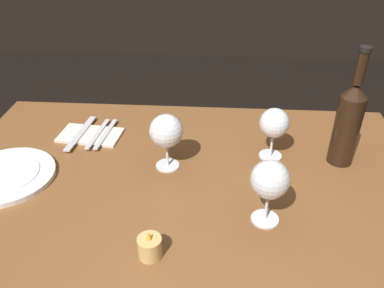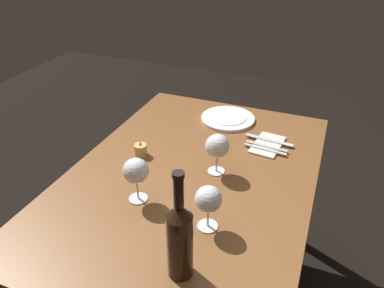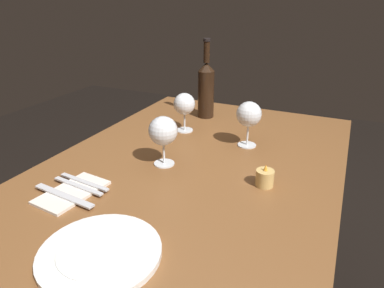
{
  "view_description": "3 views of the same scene",
  "coord_description": "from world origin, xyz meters",
  "px_view_note": "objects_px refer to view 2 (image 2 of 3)",
  "views": [
    {
      "loc": [
        -0.08,
        0.82,
        1.4
      ],
      "look_at": [
        -0.02,
        -0.02,
        0.86
      ],
      "focal_mm": 37.41,
      "sensor_mm": 36.0,
      "label": 1
    },
    {
      "loc": [
        -1.06,
        -0.43,
        1.57
      ],
      "look_at": [
        0.04,
        0.01,
        0.85
      ],
      "focal_mm": 34.77,
      "sensor_mm": 36.0,
      "label": 2
    },
    {
      "loc": [
        0.91,
        0.41,
        1.25
      ],
      "look_at": [
        0.05,
        0.02,
        0.83
      ],
      "focal_mm": 32.33,
      "sensor_mm": 36.0,
      "label": 3
    }
  ],
  "objects_px": {
    "fork_outer": "(265,149)",
    "dinner_plate": "(229,119)",
    "wine_glass_right": "(208,200)",
    "wine_bottle": "(180,238)",
    "folded_napkin": "(268,145)",
    "wine_glass_centre": "(136,172)",
    "fork_inner": "(266,146)",
    "table_knife": "(269,140)",
    "votive_candle": "(141,150)",
    "wine_glass_left": "(217,147)"
  },
  "relations": [
    {
      "from": "fork_inner",
      "to": "wine_bottle",
      "type": "bearing_deg",
      "value": 173.32
    },
    {
      "from": "votive_candle",
      "to": "wine_glass_left",
      "type": "bearing_deg",
      "value": -89.7
    },
    {
      "from": "wine_glass_left",
      "to": "wine_glass_right",
      "type": "bearing_deg",
      "value": -166.74
    },
    {
      "from": "wine_glass_centre",
      "to": "fork_inner",
      "type": "height_order",
      "value": "wine_glass_centre"
    },
    {
      "from": "folded_napkin",
      "to": "fork_inner",
      "type": "distance_m",
      "value": 0.03
    },
    {
      "from": "wine_glass_left",
      "to": "fork_outer",
      "type": "distance_m",
      "value": 0.28
    },
    {
      "from": "folded_napkin",
      "to": "table_knife",
      "type": "bearing_deg",
      "value": 0.0
    },
    {
      "from": "fork_inner",
      "to": "wine_glass_right",
      "type": "bearing_deg",
      "value": 171.97
    },
    {
      "from": "wine_glass_left",
      "to": "fork_inner",
      "type": "xyz_separation_m",
      "value": [
        0.24,
        -0.14,
        -0.1
      ]
    },
    {
      "from": "wine_glass_right",
      "to": "fork_outer",
      "type": "relative_size",
      "value": 0.85
    },
    {
      "from": "wine_glass_right",
      "to": "wine_bottle",
      "type": "height_order",
      "value": "wine_bottle"
    },
    {
      "from": "wine_glass_right",
      "to": "table_knife",
      "type": "xyz_separation_m",
      "value": [
        0.58,
        -0.07,
        -0.1
      ]
    },
    {
      "from": "wine_bottle",
      "to": "table_knife",
      "type": "distance_m",
      "value": 0.79
    },
    {
      "from": "wine_glass_right",
      "to": "dinner_plate",
      "type": "height_order",
      "value": "wine_glass_right"
    },
    {
      "from": "wine_bottle",
      "to": "fork_outer",
      "type": "relative_size",
      "value": 1.86
    },
    {
      "from": "wine_glass_centre",
      "to": "folded_napkin",
      "type": "xyz_separation_m",
      "value": [
        0.52,
        -0.34,
        -0.11
      ]
    },
    {
      "from": "wine_glass_left",
      "to": "folded_napkin",
      "type": "distance_m",
      "value": 0.32
    },
    {
      "from": "votive_candle",
      "to": "fork_outer",
      "type": "bearing_deg",
      "value": -65.46
    },
    {
      "from": "votive_candle",
      "to": "dinner_plate",
      "type": "distance_m",
      "value": 0.49
    },
    {
      "from": "table_knife",
      "to": "votive_candle",
      "type": "bearing_deg",
      "value": 122.11
    },
    {
      "from": "wine_glass_right",
      "to": "fork_inner",
      "type": "distance_m",
      "value": 0.54
    },
    {
      "from": "wine_glass_left",
      "to": "fork_outer",
      "type": "xyz_separation_m",
      "value": [
        0.21,
        -0.14,
        -0.1
      ]
    },
    {
      "from": "wine_glass_right",
      "to": "fork_inner",
      "type": "relative_size",
      "value": 0.85
    },
    {
      "from": "dinner_plate",
      "to": "fork_outer",
      "type": "distance_m",
      "value": 0.31
    },
    {
      "from": "dinner_plate",
      "to": "wine_bottle",
      "type": "bearing_deg",
      "value": -171.43
    },
    {
      "from": "fork_outer",
      "to": "fork_inner",
      "type": "bearing_deg",
      "value": 0.0
    },
    {
      "from": "wine_glass_centre",
      "to": "dinner_plate",
      "type": "relative_size",
      "value": 0.63
    },
    {
      "from": "wine_glass_left",
      "to": "fork_inner",
      "type": "relative_size",
      "value": 0.89
    },
    {
      "from": "votive_candle",
      "to": "fork_outer",
      "type": "height_order",
      "value": "votive_candle"
    },
    {
      "from": "wine_bottle",
      "to": "fork_inner",
      "type": "xyz_separation_m",
      "value": [
        0.72,
        -0.08,
        -0.12
      ]
    },
    {
      "from": "wine_bottle",
      "to": "folded_napkin",
      "type": "distance_m",
      "value": 0.76
    },
    {
      "from": "wine_glass_right",
      "to": "table_knife",
      "type": "relative_size",
      "value": 0.73
    },
    {
      "from": "wine_glass_right",
      "to": "votive_candle",
      "type": "height_order",
      "value": "wine_glass_right"
    },
    {
      "from": "wine_glass_centre",
      "to": "table_knife",
      "type": "distance_m",
      "value": 0.65
    },
    {
      "from": "fork_outer",
      "to": "dinner_plate",
      "type": "bearing_deg",
      "value": 45.99
    },
    {
      "from": "folded_napkin",
      "to": "wine_glass_left",
      "type": "bearing_deg",
      "value": 151.3
    },
    {
      "from": "wine_glass_right",
      "to": "table_knife",
      "type": "bearing_deg",
      "value": -7.28
    },
    {
      "from": "wine_glass_right",
      "to": "wine_glass_centre",
      "type": "xyz_separation_m",
      "value": [
        0.04,
        0.27,
        0.01
      ]
    },
    {
      "from": "wine_glass_right",
      "to": "fork_outer",
      "type": "bearing_deg",
      "value": -8.42
    },
    {
      "from": "wine_glass_centre",
      "to": "fork_inner",
      "type": "xyz_separation_m",
      "value": [
        0.49,
        -0.34,
        -0.11
      ]
    },
    {
      "from": "dinner_plate",
      "to": "table_knife",
      "type": "xyz_separation_m",
      "value": [
        -0.13,
        -0.22,
        0.0
      ]
    },
    {
      "from": "wine_bottle",
      "to": "wine_glass_right",
      "type": "bearing_deg",
      "value": -2.98
    },
    {
      "from": "fork_outer",
      "to": "table_knife",
      "type": "height_order",
      "value": "same"
    },
    {
      "from": "dinner_plate",
      "to": "folded_napkin",
      "type": "height_order",
      "value": "dinner_plate"
    },
    {
      "from": "fork_inner",
      "to": "table_knife",
      "type": "xyz_separation_m",
      "value": [
        0.06,
        0.0,
        0.0
      ]
    },
    {
      "from": "dinner_plate",
      "to": "table_knife",
      "type": "distance_m",
      "value": 0.26
    },
    {
      "from": "wine_glass_centre",
      "to": "table_knife",
      "type": "bearing_deg",
      "value": -32.12
    },
    {
      "from": "wine_glass_centre",
      "to": "wine_glass_right",
      "type": "bearing_deg",
      "value": -98.13
    },
    {
      "from": "wine_glass_right",
      "to": "folded_napkin",
      "type": "relative_size",
      "value": 0.76
    },
    {
      "from": "fork_inner",
      "to": "table_knife",
      "type": "relative_size",
      "value": 0.86
    }
  ]
}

